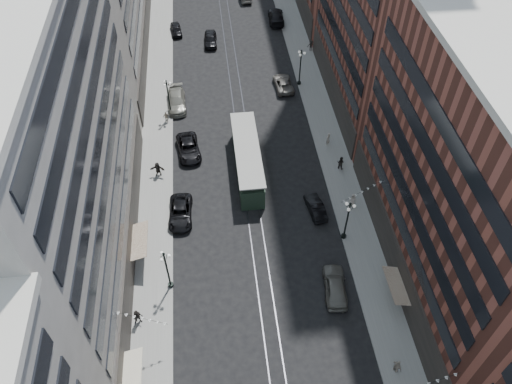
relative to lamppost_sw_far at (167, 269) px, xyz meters
name	(u,v)px	position (x,y,z in m)	size (l,w,h in m)	color
ground	(236,89)	(9.20, 32.00, -3.10)	(220.00, 220.00, 0.00)	black
sidewalk_west	(160,55)	(-1.80, 42.00, -3.02)	(4.00, 180.00, 0.15)	gray
sidewalk_east	(299,46)	(20.20, 42.00, -3.02)	(4.00, 180.00, 0.15)	gray
rail_west	(226,51)	(8.50, 42.00, -3.09)	(0.12, 180.00, 0.02)	#2D2D33
rail_east	(235,51)	(9.90, 42.00, -3.09)	(0.12, 180.00, 0.02)	#2D2D33
building_west_mid	(57,155)	(-7.80, 5.00, 10.90)	(8.00, 36.00, 28.00)	#A29B90
building_east_mid	(461,182)	(26.20, 0.00, 8.90)	(8.00, 30.00, 24.00)	brown
lamppost_sw_far	(167,269)	(0.00, 0.00, 0.00)	(1.03, 1.14, 5.52)	black
lamppost_sw_mid	(168,97)	(0.00, 27.00, 0.00)	(1.03, 1.14, 5.52)	black
lamppost_se_far	(347,219)	(18.40, 4.00, 0.00)	(1.03, 1.14, 5.52)	black
lamppost_se_mid	(300,66)	(18.40, 32.00, 0.00)	(1.03, 1.14, 5.52)	black
streetcar	(247,160)	(9.20, 15.40, -1.42)	(2.91, 13.13, 3.63)	#213425
car_2	(180,213)	(1.11, 8.88, -2.34)	(2.50, 5.41, 1.50)	black
car_4	(335,286)	(16.00, -2.32, -2.20)	(2.11, 5.23, 1.78)	#626057
pedestrian_2	(138,317)	(-2.90, -3.68, -1.98)	(0.94, 0.52, 1.94)	black
pedestrian_4	(397,366)	(19.52, -10.87, -2.08)	(1.01, 0.46, 1.73)	#AFA291
car_7	(189,148)	(2.23, 19.26, -2.30)	(2.63, 5.71, 1.59)	black
car_8	(177,101)	(0.80, 28.98, -2.22)	(2.44, 6.01, 1.74)	slate
car_9	(176,30)	(0.80, 48.24, -2.39)	(1.66, 4.14, 1.41)	black
car_10	(316,207)	(16.09, 8.00, -2.39)	(1.50, 4.30, 1.42)	black
car_11	(283,83)	(16.00, 31.55, -2.38)	(2.38, 5.16, 1.44)	#656159
car_12	(276,16)	(17.60, 50.33, -2.20)	(2.50, 6.15, 1.78)	black
car_13	(210,39)	(6.24, 44.43, -2.27)	(1.96, 4.86, 1.66)	black
pedestrian_5	(158,169)	(-1.46, 15.66, -2.00)	(1.76, 0.51, 1.90)	black
pedestrian_6	(166,117)	(-0.54, 25.55, -2.14)	(0.94, 0.43, 1.61)	#AFA491
pedestrian_7	(341,163)	(20.35, 14.31, -2.04)	(0.88, 0.48, 1.81)	black
pedestrian_8	(328,139)	(19.77, 18.70, -2.04)	(0.66, 0.43, 1.81)	#B6A897
pedestrian_9	(311,46)	(21.70, 40.51, -2.09)	(1.10, 0.46, 1.71)	black
pedestrian_extra_1	(353,200)	(20.40, 8.39, -2.11)	(0.81, 0.44, 1.67)	#A7998A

